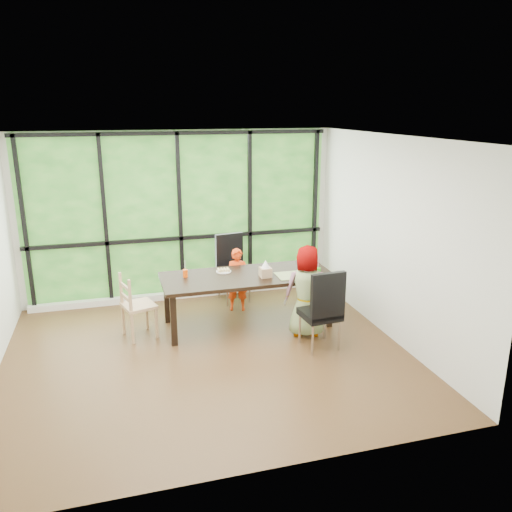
% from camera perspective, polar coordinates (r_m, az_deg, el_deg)
% --- Properties ---
extents(ground, '(5.00, 5.00, 0.00)m').
position_cam_1_polar(ground, '(6.66, -5.36, -10.94)').
color(ground, black).
rests_on(ground, ground).
extents(back_wall, '(5.00, 0.00, 5.00)m').
position_cam_1_polar(back_wall, '(8.32, -8.48, 4.41)').
color(back_wall, silver).
rests_on(back_wall, ground).
extents(foliage_backdrop, '(4.80, 0.02, 2.65)m').
position_cam_1_polar(foliage_backdrop, '(8.30, -8.46, 4.38)').
color(foliage_backdrop, '#1F501B').
rests_on(foliage_backdrop, back_wall).
extents(window_mullions, '(4.80, 0.06, 2.65)m').
position_cam_1_polar(window_mullions, '(8.27, -8.43, 4.33)').
color(window_mullions, black).
rests_on(window_mullions, back_wall).
extents(window_sill, '(4.80, 0.12, 0.10)m').
position_cam_1_polar(window_sill, '(8.59, -8.03, -4.24)').
color(window_sill, silver).
rests_on(window_sill, ground).
extents(dining_table, '(2.49, 1.19, 0.75)m').
position_cam_1_polar(dining_table, '(7.37, -0.96, -4.89)').
color(dining_table, black).
rests_on(dining_table, ground).
extents(chair_window_leather, '(0.52, 0.52, 1.08)m').
position_cam_1_polar(chair_window_leather, '(8.21, -2.49, -1.44)').
color(chair_window_leather, black).
rests_on(chair_window_leather, ground).
extents(chair_interior_leather, '(0.50, 0.50, 1.08)m').
position_cam_1_polar(chair_interior_leather, '(6.68, 7.14, -5.80)').
color(chair_interior_leather, black).
rests_on(chair_interior_leather, ground).
extents(chair_end_beech, '(0.51, 0.52, 0.90)m').
position_cam_1_polar(chair_end_beech, '(7.15, -12.91, -5.38)').
color(chair_end_beech, tan).
rests_on(chair_end_beech, ground).
extents(child_toddler, '(0.40, 0.32, 0.97)m').
position_cam_1_polar(child_toddler, '(7.87, -2.07, -2.64)').
color(child_toddler, red).
rests_on(child_toddler, ground).
extents(child_older, '(0.71, 0.56, 1.27)m').
position_cam_1_polar(child_older, '(7.00, 5.84, -3.88)').
color(child_older, slate).
rests_on(child_older, ground).
extents(placemat, '(0.50, 0.36, 0.01)m').
position_cam_1_polar(placemat, '(7.25, 4.25, -2.12)').
color(placemat, tan).
rests_on(placemat, dining_table).
extents(plate_far, '(0.22, 0.22, 0.01)m').
position_cam_1_polar(plate_far, '(7.39, -3.61, -1.73)').
color(plate_far, white).
rests_on(plate_far, dining_table).
extents(plate_near, '(0.22, 0.22, 0.01)m').
position_cam_1_polar(plate_near, '(7.24, 4.80, -2.13)').
color(plate_near, white).
rests_on(plate_near, dining_table).
extents(orange_cup, '(0.07, 0.07, 0.11)m').
position_cam_1_polar(orange_cup, '(7.21, -7.87, -1.92)').
color(orange_cup, '#FE4E08').
rests_on(orange_cup, dining_table).
extents(green_cup, '(0.07, 0.07, 0.11)m').
position_cam_1_polar(green_cup, '(7.27, 6.91, -1.72)').
color(green_cup, '#37D826').
rests_on(green_cup, dining_table).
extents(tissue_box, '(0.16, 0.16, 0.13)m').
position_cam_1_polar(tissue_box, '(7.15, 1.06, -1.82)').
color(tissue_box, tan).
rests_on(tissue_box, dining_table).
extents(crepe_rolls_far, '(0.20, 0.12, 0.04)m').
position_cam_1_polar(crepe_rolls_far, '(7.38, -3.62, -1.55)').
color(crepe_rolls_far, tan).
rests_on(crepe_rolls_far, plate_far).
extents(crepe_rolls_near, '(0.15, 0.12, 0.04)m').
position_cam_1_polar(crepe_rolls_near, '(7.24, 4.80, -1.94)').
color(crepe_rolls_near, tan).
rests_on(crepe_rolls_near, plate_near).
extents(straw_white, '(0.01, 0.04, 0.20)m').
position_cam_1_polar(straw_white, '(7.18, -7.90, -1.21)').
color(straw_white, white).
rests_on(straw_white, orange_cup).
extents(straw_pink, '(0.01, 0.04, 0.20)m').
position_cam_1_polar(straw_pink, '(7.24, 6.94, -1.01)').
color(straw_pink, pink).
rests_on(straw_pink, green_cup).
extents(tissue, '(0.12, 0.12, 0.11)m').
position_cam_1_polar(tissue, '(7.11, 1.07, -0.89)').
color(tissue, white).
rests_on(tissue, tissue_box).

